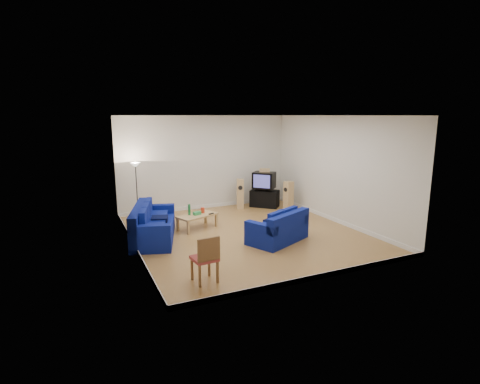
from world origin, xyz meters
name	(u,v)px	position (x,y,z in m)	size (l,w,h in m)	color
room	(246,179)	(0.00, 0.00, 1.54)	(6.01, 6.51, 3.21)	brown
sofa_three_seat	(152,227)	(-2.45, 0.63, 0.33)	(1.61, 2.47, 0.88)	#0B1357
sofa_loveseat	(279,230)	(0.50, -0.93, 0.30)	(1.84, 1.48, 0.80)	#0B1357
coffee_table	(197,216)	(-1.07, 1.01, 0.36)	(1.27, 0.95, 0.41)	tan
bottle	(189,210)	(-1.28, 1.08, 0.57)	(0.07, 0.07, 0.31)	#197233
tissue_box	(197,213)	(-1.08, 1.00, 0.46)	(0.22, 0.12, 0.09)	green
red_canister	(203,210)	(-0.86, 1.14, 0.49)	(0.11, 0.11, 0.16)	red
remote	(211,214)	(-0.68, 0.91, 0.43)	(0.17, 0.05, 0.02)	black
tv_stand	(265,198)	(1.95, 2.54, 0.30)	(0.97, 0.54, 0.59)	black
av_receiver	(263,189)	(1.90, 2.58, 0.64)	(0.41, 0.33, 0.09)	black
television	(264,180)	(1.88, 2.48, 0.97)	(0.90, 0.90, 0.57)	black
centre_speaker	(265,170)	(1.93, 2.53, 1.32)	(0.36, 0.14, 0.13)	tan
speaker_left	(240,194)	(1.06, 2.70, 0.52)	(0.34, 0.37, 1.03)	tan
speaker_right	(288,196)	(2.45, 1.76, 0.50)	(0.35, 0.30, 1.00)	tan
floor_lamp	(136,173)	(-2.45, 2.70, 1.48)	(0.31, 0.31, 1.79)	black
dining_chair	(206,257)	(-2.03, -2.45, 0.53)	(0.50, 0.50, 0.95)	brown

